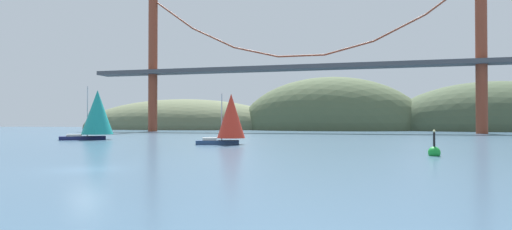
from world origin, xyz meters
name	(u,v)px	position (x,y,z in m)	size (l,w,h in m)	color
ground_plane	(88,170)	(0.00, 0.00, 0.00)	(360.00, 360.00, 0.00)	#385670
headland_center	(330,130)	(5.00, 135.00, 0.00)	(68.79, 44.00, 39.28)	#4C5B3D
headland_left	(182,129)	(-55.00, 135.00, 0.00)	(88.03, 44.00, 24.28)	#5B6647
headland_right	(494,131)	(60.00, 135.00, 0.00)	(71.96, 44.00, 33.55)	#425138
suspension_bridge	(301,64)	(0.00, 95.00, 19.44)	(128.99, 6.00, 41.35)	brown
sailboat_teal_sail	(97,113)	(-27.27, 39.52, 4.53)	(9.07, 8.26, 9.17)	#191E4C
sailboat_scarlet_sail	(230,118)	(-0.20, 30.71, 3.68)	(7.17, 4.85, 6.97)	navy
channel_buoy	(434,152)	(23.72, 17.50, 0.37)	(1.10, 1.10, 2.64)	green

